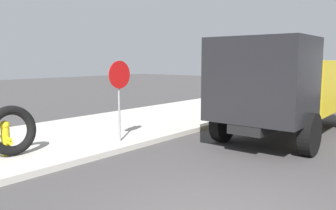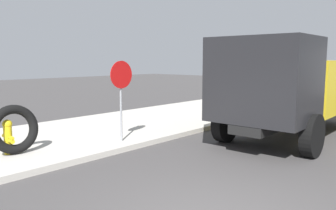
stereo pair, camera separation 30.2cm
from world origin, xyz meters
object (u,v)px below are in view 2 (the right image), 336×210
object	(u,v)px
dump_truck_yellow	(296,86)
loose_tire	(14,129)
stop_sign	(121,86)
fire_hydrant	(8,136)

from	to	relation	value
dump_truck_yellow	loose_tire	bearing A→B (deg)	150.67
loose_tire	dump_truck_yellow	distance (m)	8.21
stop_sign	loose_tire	bearing A→B (deg)	160.43
stop_sign	dump_truck_yellow	xyz separation A→B (m)	(4.52, -3.08, -0.10)
stop_sign	dump_truck_yellow	world-z (taller)	dump_truck_yellow
fire_hydrant	dump_truck_yellow	distance (m)	8.38
loose_tire	dump_truck_yellow	bearing A→B (deg)	-29.33
dump_truck_yellow	stop_sign	bearing A→B (deg)	145.77
stop_sign	dump_truck_yellow	bearing A→B (deg)	-34.23
loose_tire	dump_truck_yellow	world-z (taller)	dump_truck_yellow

